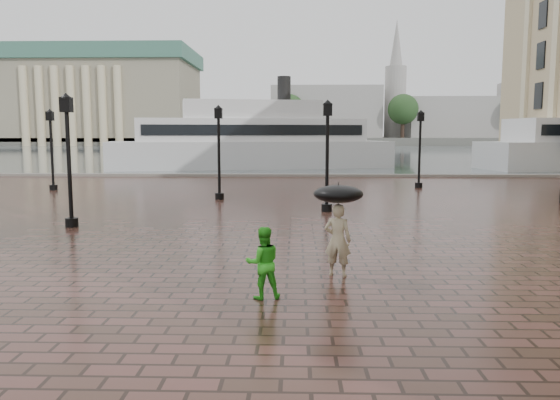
% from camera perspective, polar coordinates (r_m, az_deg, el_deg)
% --- Properties ---
extents(ground, '(300.00, 300.00, 0.00)m').
position_cam_1_polar(ground, '(9.09, -9.60, -13.71)').
color(ground, '#352118').
rests_on(ground, ground).
extents(harbour_water, '(240.00, 240.00, 0.00)m').
position_cam_1_polar(harbour_water, '(100.40, 0.66, 5.16)').
color(harbour_water, '#4E5A5F').
rests_on(harbour_water, ground).
extents(quay_edge, '(80.00, 0.60, 0.30)m').
position_cam_1_polar(quay_edge, '(40.50, -0.79, 2.46)').
color(quay_edge, slate).
rests_on(quay_edge, ground).
extents(far_shore, '(300.00, 60.00, 2.00)m').
position_cam_1_polar(far_shore, '(168.36, 1.06, 6.24)').
color(far_shore, '#4C4C47').
rests_on(far_shore, ground).
extents(museum, '(57.00, 32.50, 26.00)m').
position_cam_1_polar(museum, '(163.48, -18.99, 10.37)').
color(museum, gray).
rests_on(museum, ground).
extents(distant_skyline, '(102.50, 22.00, 33.00)m').
position_cam_1_polar(distant_skyline, '(165.12, 18.19, 8.81)').
color(distant_skyline, '#989490').
rests_on(distant_skyline, ground).
extents(far_trees, '(188.00, 8.00, 13.50)m').
position_cam_1_polar(far_trees, '(146.48, 0.98, 9.42)').
color(far_trees, '#2D2119').
rests_on(far_trees, ground).
extents(street_lamps, '(21.44, 14.44, 4.40)m').
position_cam_1_polar(street_lamps, '(26.16, -5.66, 5.04)').
color(street_lamps, black).
rests_on(street_lamps, ground).
extents(adult_pedestrian, '(0.68, 0.54, 1.65)m').
position_cam_1_polar(adult_pedestrian, '(12.30, 6.05, -4.18)').
color(adult_pedestrian, tan).
rests_on(adult_pedestrian, ground).
extents(child_pedestrian, '(0.79, 0.67, 1.41)m').
position_cam_1_polar(child_pedestrian, '(10.64, -1.79, -6.57)').
color(child_pedestrian, green).
rests_on(child_pedestrian, ground).
extents(ferry_near, '(26.30, 11.60, 8.39)m').
position_cam_1_polar(ferry_near, '(50.59, -2.99, 6.21)').
color(ferry_near, beige).
rests_on(ferry_near, ground).
extents(umbrella, '(1.10, 1.10, 1.13)m').
position_cam_1_polar(umbrella, '(12.14, 6.11, 0.63)').
color(umbrella, black).
rests_on(umbrella, ground).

